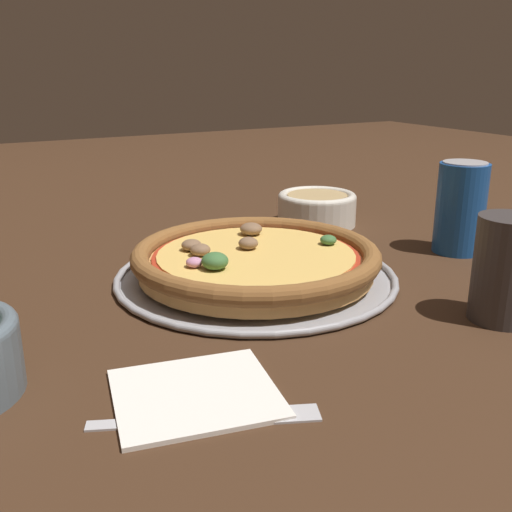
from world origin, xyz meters
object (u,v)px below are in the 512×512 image
at_px(napkin, 195,391).
at_px(beverage_can, 461,208).
at_px(fork, 220,417).
at_px(drinking_cup, 506,269).
at_px(bowl_near, 317,207).
at_px(pizza_tray, 256,276).
at_px(pizza, 256,258).

bearing_deg(napkin, beverage_can, -159.47).
distance_m(napkin, fork, 0.04).
bearing_deg(beverage_can, drinking_cup, 54.16).
height_order(bowl_near, fork, bowl_near).
bearing_deg(beverage_can, bowl_near, -67.78).
height_order(bowl_near, beverage_can, beverage_can).
xyz_separation_m(pizza_tray, beverage_can, (-0.30, 0.03, 0.06)).
relative_size(pizza_tray, napkin, 2.34).
height_order(bowl_near, napkin, bowl_near).
relative_size(pizza, fork, 1.80).
height_order(pizza, beverage_can, beverage_can).
height_order(drinking_cup, fork, drinking_cup).
distance_m(bowl_near, fork, 0.57).
relative_size(pizza_tray, fork, 2.06).
distance_m(drinking_cup, napkin, 0.33).
bearing_deg(drinking_cup, napkin, -2.25).
height_order(pizza, bowl_near, same).
bearing_deg(beverage_can, napkin, 20.53).
bearing_deg(bowl_near, drinking_cup, 83.19).
xyz_separation_m(fork, beverage_can, (-0.46, -0.21, 0.06)).
xyz_separation_m(napkin, fork, (-0.00, 0.04, -0.00)).
distance_m(drinking_cup, beverage_can, 0.23).
height_order(pizza_tray, napkin, pizza_tray).
xyz_separation_m(pizza, napkin, (0.17, 0.21, -0.02)).
bearing_deg(fork, beverage_can, 47.29).
bearing_deg(beverage_can, fork, 24.74).
xyz_separation_m(drinking_cup, fork, (0.33, 0.03, -0.05)).
height_order(fork, beverage_can, beverage_can).
relative_size(pizza_tray, bowl_near, 2.70).
distance_m(pizza, drinking_cup, 0.28).
xyz_separation_m(bowl_near, beverage_can, (-0.09, 0.21, 0.03)).
distance_m(pizza_tray, fork, 0.30).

